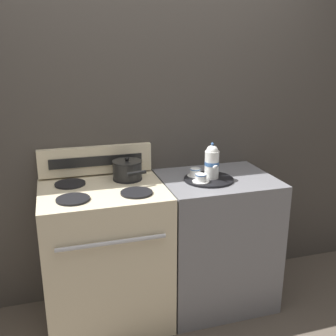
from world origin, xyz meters
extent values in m
plane|color=brown|center=(0.00, 0.00, 0.00)|extent=(6.00, 6.00, 0.00)
cube|color=#423D38|center=(0.00, 0.33, 1.10)|extent=(6.00, 0.05, 2.20)
cube|color=beige|center=(-0.37, 0.00, 0.46)|extent=(0.76, 0.61, 0.91)
cylinder|color=silver|center=(-0.37, -0.32, 0.71)|extent=(0.61, 0.02, 0.02)
cylinder|color=black|center=(-0.56, 0.14, 0.92)|extent=(0.19, 0.19, 0.01)
cylinder|color=black|center=(-0.19, 0.14, 0.92)|extent=(0.19, 0.19, 0.01)
cylinder|color=black|center=(-0.56, -0.14, 0.92)|extent=(0.19, 0.19, 0.01)
cylinder|color=black|center=(-0.19, -0.14, 0.92)|extent=(0.19, 0.19, 0.01)
cube|color=beige|center=(-0.37, 0.28, 1.02)|extent=(0.74, 0.05, 0.19)
cube|color=black|center=(-0.37, 0.25, 1.02)|extent=(0.61, 0.01, 0.07)
cube|color=slate|center=(0.39, 0.00, 0.46)|extent=(0.74, 0.61, 0.91)
cylinder|color=black|center=(-0.19, 0.14, 0.98)|extent=(0.19, 0.19, 0.10)
cylinder|color=black|center=(-0.19, 0.14, 1.03)|extent=(0.19, 0.19, 0.01)
sphere|color=black|center=(-0.19, 0.14, 1.05)|extent=(0.03, 0.03, 0.03)
cylinder|color=black|center=(-0.16, -0.02, 1.00)|extent=(0.12, 0.04, 0.02)
cylinder|color=black|center=(0.31, -0.03, 0.92)|extent=(0.32, 0.32, 0.01)
cylinder|color=white|center=(0.33, -0.03, 1.01)|extent=(0.09, 0.09, 0.18)
cylinder|color=#38609E|center=(0.33, -0.03, 1.02)|extent=(0.09, 0.09, 0.02)
sphere|color=white|center=(0.33, -0.03, 1.10)|extent=(0.08, 0.08, 0.08)
sphere|color=#38609E|center=(0.33, -0.03, 1.15)|extent=(0.02, 0.02, 0.02)
cone|color=white|center=(0.33, -0.10, 1.02)|extent=(0.03, 0.07, 0.05)
cylinder|color=white|center=(0.23, -0.09, 0.93)|extent=(0.11, 0.11, 0.01)
cylinder|color=white|center=(0.23, -0.09, 0.95)|extent=(0.07, 0.07, 0.05)
cylinder|color=#38609E|center=(0.23, -0.09, 0.97)|extent=(0.07, 0.07, 0.01)
cylinder|color=white|center=(0.24, 0.04, 0.93)|extent=(0.11, 0.11, 0.01)
cylinder|color=white|center=(0.24, 0.04, 0.95)|extent=(0.07, 0.07, 0.05)
cylinder|color=#38609E|center=(0.24, 0.04, 0.97)|extent=(0.07, 0.07, 0.01)
cylinder|color=white|center=(0.38, 0.04, 0.96)|extent=(0.06, 0.06, 0.06)
cylinder|color=#38609E|center=(0.38, 0.04, 0.96)|extent=(0.06, 0.06, 0.01)
camera|label=1|loc=(-0.63, -2.26, 1.73)|focal=42.00mm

